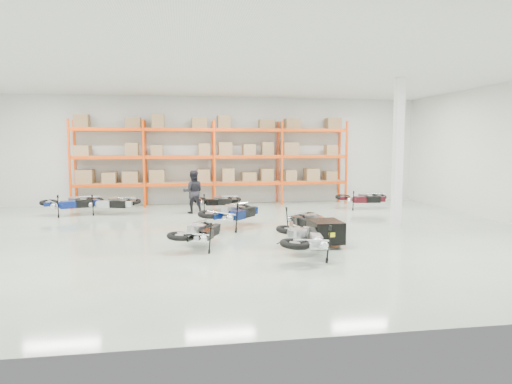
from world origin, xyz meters
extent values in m
plane|color=#B7CCB8|center=(0.00, 0.00, 0.00)|extent=(18.00, 18.00, 0.00)
plane|color=white|center=(0.00, 0.00, 4.50)|extent=(18.00, 18.00, 0.00)
plane|color=silver|center=(0.00, 7.00, 2.25)|extent=(18.00, 0.00, 18.00)
plane|color=silver|center=(0.00, -7.00, 2.25)|extent=(18.00, 0.00, 18.00)
cube|color=#FF4A0D|center=(-5.60, 6.00, 1.75)|extent=(0.08, 0.08, 3.50)
cube|color=#FF4A0D|center=(-5.60, 6.90, 1.75)|extent=(0.08, 0.08, 3.50)
cube|color=#FF4A0D|center=(-2.80, 6.00, 1.75)|extent=(0.08, 0.08, 3.50)
cube|color=#FF4A0D|center=(-2.80, 6.90, 1.75)|extent=(0.08, 0.08, 3.50)
cube|color=#FF4A0D|center=(0.00, 6.00, 1.75)|extent=(0.08, 0.08, 3.50)
cube|color=#FF4A0D|center=(0.00, 6.90, 1.75)|extent=(0.08, 0.08, 3.50)
cube|color=#FF4A0D|center=(2.80, 6.00, 1.75)|extent=(0.08, 0.08, 3.50)
cube|color=#FF4A0D|center=(2.80, 6.90, 1.75)|extent=(0.08, 0.08, 3.50)
cube|color=#FF4A0D|center=(5.60, 6.00, 1.75)|extent=(0.08, 0.08, 3.50)
cube|color=#FF4A0D|center=(5.60, 6.90, 1.75)|extent=(0.08, 0.08, 3.50)
cube|color=#FF4A0D|center=(-4.20, 6.00, 0.90)|extent=(2.70, 0.08, 0.12)
cube|color=#FF4A0D|center=(-4.20, 6.90, 0.90)|extent=(2.70, 0.08, 0.12)
cube|color=#9F7B52|center=(-4.20, 6.45, 0.97)|extent=(2.68, 0.88, 0.02)
cube|color=#9F7B52|center=(-4.20, 6.45, 1.20)|extent=(2.40, 0.70, 0.44)
cube|color=#FF4A0D|center=(-1.40, 6.00, 0.90)|extent=(2.70, 0.08, 0.12)
cube|color=#FF4A0D|center=(-1.40, 6.90, 0.90)|extent=(2.70, 0.08, 0.12)
cube|color=#9F7B52|center=(-1.40, 6.45, 0.97)|extent=(2.68, 0.88, 0.02)
cube|color=#9F7B52|center=(-1.40, 6.45, 1.20)|extent=(2.40, 0.70, 0.44)
cube|color=#FF4A0D|center=(1.40, 6.00, 0.90)|extent=(2.70, 0.08, 0.12)
cube|color=#FF4A0D|center=(1.40, 6.90, 0.90)|extent=(2.70, 0.08, 0.12)
cube|color=#9F7B52|center=(1.40, 6.45, 0.97)|extent=(2.68, 0.88, 0.02)
cube|color=#9F7B52|center=(1.40, 6.45, 1.20)|extent=(2.40, 0.70, 0.44)
cube|color=#FF4A0D|center=(4.20, 6.00, 0.90)|extent=(2.70, 0.08, 0.12)
cube|color=#FF4A0D|center=(4.20, 6.90, 0.90)|extent=(2.70, 0.08, 0.12)
cube|color=#9F7B52|center=(4.20, 6.45, 0.97)|extent=(2.68, 0.88, 0.02)
cube|color=#9F7B52|center=(4.20, 6.45, 1.20)|extent=(2.40, 0.70, 0.44)
cube|color=#FF4A0D|center=(-4.20, 6.00, 2.00)|extent=(2.70, 0.08, 0.12)
cube|color=#FF4A0D|center=(-4.20, 6.90, 2.00)|extent=(2.70, 0.08, 0.12)
cube|color=#9F7B52|center=(-4.20, 6.45, 2.07)|extent=(2.68, 0.88, 0.02)
cube|color=#9F7B52|center=(-4.20, 6.45, 2.30)|extent=(2.40, 0.70, 0.44)
cube|color=#FF4A0D|center=(-1.40, 6.00, 2.00)|extent=(2.70, 0.08, 0.12)
cube|color=#FF4A0D|center=(-1.40, 6.90, 2.00)|extent=(2.70, 0.08, 0.12)
cube|color=#9F7B52|center=(-1.40, 6.45, 2.07)|extent=(2.68, 0.88, 0.02)
cube|color=#9F7B52|center=(-1.40, 6.45, 2.30)|extent=(2.40, 0.70, 0.44)
cube|color=#FF4A0D|center=(1.40, 6.00, 2.00)|extent=(2.70, 0.08, 0.12)
cube|color=#FF4A0D|center=(1.40, 6.90, 2.00)|extent=(2.70, 0.08, 0.12)
cube|color=#9F7B52|center=(1.40, 6.45, 2.07)|extent=(2.68, 0.88, 0.02)
cube|color=#9F7B52|center=(1.40, 6.45, 2.30)|extent=(2.40, 0.70, 0.44)
cube|color=#FF4A0D|center=(4.20, 6.00, 2.00)|extent=(2.70, 0.08, 0.12)
cube|color=#FF4A0D|center=(4.20, 6.90, 2.00)|extent=(2.70, 0.08, 0.12)
cube|color=#9F7B52|center=(4.20, 6.45, 2.07)|extent=(2.68, 0.88, 0.02)
cube|color=#9F7B52|center=(4.20, 6.45, 2.30)|extent=(2.40, 0.70, 0.44)
cube|color=#FF4A0D|center=(-4.20, 6.00, 3.10)|extent=(2.70, 0.08, 0.12)
cube|color=#FF4A0D|center=(-4.20, 6.90, 3.10)|extent=(2.70, 0.08, 0.12)
cube|color=#9F7B52|center=(-4.20, 6.45, 3.17)|extent=(2.68, 0.88, 0.02)
cube|color=#9F7B52|center=(-4.20, 6.45, 3.40)|extent=(2.40, 0.70, 0.44)
cube|color=#FF4A0D|center=(-1.40, 6.00, 3.10)|extent=(2.70, 0.08, 0.12)
cube|color=#FF4A0D|center=(-1.40, 6.90, 3.10)|extent=(2.70, 0.08, 0.12)
cube|color=#9F7B52|center=(-1.40, 6.45, 3.17)|extent=(2.68, 0.88, 0.02)
cube|color=#9F7B52|center=(-1.40, 6.45, 3.40)|extent=(2.40, 0.70, 0.44)
cube|color=#FF4A0D|center=(1.40, 6.00, 3.10)|extent=(2.70, 0.08, 0.12)
cube|color=#FF4A0D|center=(1.40, 6.90, 3.10)|extent=(2.70, 0.08, 0.12)
cube|color=#9F7B52|center=(1.40, 6.45, 3.17)|extent=(2.68, 0.88, 0.02)
cube|color=#9F7B52|center=(1.40, 6.45, 3.40)|extent=(2.40, 0.70, 0.44)
cube|color=#FF4A0D|center=(4.20, 6.00, 3.10)|extent=(2.70, 0.08, 0.12)
cube|color=#FF4A0D|center=(4.20, 6.90, 3.10)|extent=(2.70, 0.08, 0.12)
cube|color=#9F7B52|center=(4.20, 6.45, 3.17)|extent=(2.68, 0.88, 0.02)
cube|color=#9F7B52|center=(4.20, 6.45, 3.40)|extent=(2.40, 0.70, 0.44)
cube|color=white|center=(5.20, 0.50, 2.25)|extent=(0.25, 0.25, 4.50)
cube|color=black|center=(2.20, -1.86, 0.39)|extent=(0.73, 0.92, 0.53)
cube|color=yellow|center=(2.20, -2.32, 0.39)|extent=(0.15, 0.02, 0.11)
torus|color=black|center=(1.83, -1.86, 0.19)|extent=(0.08, 0.37, 0.37)
torus|color=black|center=(2.56, -1.86, 0.19)|extent=(0.08, 0.37, 0.37)
cylinder|color=black|center=(2.20, -1.23, 0.43)|extent=(0.05, 0.87, 0.04)
imported|color=black|center=(-0.92, 4.23, 0.79)|extent=(0.78, 0.62, 1.57)
camera|label=1|loc=(-1.25, -12.54, 2.53)|focal=32.00mm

